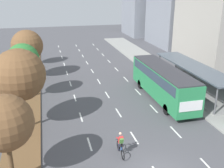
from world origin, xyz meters
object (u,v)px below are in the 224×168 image
(median_tree_nearest, at_px, (5,123))
(median_tree_fourth, at_px, (27,46))
(bus, at_px, (163,80))
(bus_shelter, at_px, (195,75))
(median_tree_second, at_px, (19,75))
(median_tree_third, at_px, (23,60))
(cyclist, at_px, (121,145))
(median_tree_fifth, at_px, (29,41))

(median_tree_nearest, height_order, median_tree_fourth, median_tree_fourth)
(median_tree_nearest, bearing_deg, bus, 34.94)
(median_tree_fourth, bearing_deg, bus_shelter, -26.75)
(bus, height_order, median_tree_nearest, median_tree_nearest)
(bus_shelter, height_order, median_tree_second, median_tree_second)
(median_tree_third, bearing_deg, median_tree_second, -89.00)
(bus_shelter, bearing_deg, median_tree_third, 172.37)
(cyclist, height_order, median_tree_fourth, median_tree_fourth)
(bus, xyz_separation_m, median_tree_second, (-13.44, -3.09, 2.58))
(bus_shelter, xyz_separation_m, cyclist, (-11.18, -9.51, -1.08))
(median_tree_third, bearing_deg, cyclist, -60.76)
(median_tree_fifth, bearing_deg, median_tree_third, -90.16)
(median_tree_nearest, relative_size, median_tree_fourth, 0.90)
(cyclist, bearing_deg, median_tree_fifth, 104.84)
(bus, distance_m, cyclist, 10.97)
(bus_shelter, bearing_deg, cyclist, -139.61)
(bus_shelter, height_order, median_tree_third, median_tree_third)
(bus_shelter, xyz_separation_m, median_tree_second, (-17.72, -4.16, 2.78))
(bus_shelter, relative_size, median_tree_nearest, 2.36)
(bus_shelter, relative_size, bus, 1.15)
(bus_shelter, height_order, median_tree_fourth, median_tree_fourth)
(median_tree_second, xyz_separation_m, median_tree_fourth, (-0.00, 13.09, -0.35))
(bus, distance_m, median_tree_third, 14.15)
(bus_shelter, xyz_separation_m, median_tree_fourth, (-17.72, 8.93, 2.43))
(bus_shelter, relative_size, median_tree_second, 1.98)
(bus, distance_m, median_tree_fourth, 16.90)
(median_tree_nearest, xyz_separation_m, median_tree_third, (0.24, 13.09, 0.17))
(bus_shelter, distance_m, median_tree_second, 18.41)
(cyclist, xyz_separation_m, median_tree_third, (-6.66, 11.89, 3.39))
(median_tree_nearest, relative_size, median_tree_third, 0.96)
(bus, relative_size, median_tree_fourth, 1.85)
(cyclist, bearing_deg, median_tree_second, 140.74)
(bus_shelter, distance_m, bus, 4.42)
(median_tree_second, height_order, median_tree_fourth, median_tree_second)
(median_tree_third, bearing_deg, median_tree_fourth, 89.00)
(bus_shelter, distance_m, median_tree_third, 18.14)
(cyclist, height_order, median_tree_fifth, median_tree_fifth)
(median_tree_second, xyz_separation_m, median_tree_third, (-0.11, 6.54, -0.46))
(cyclist, distance_m, median_tree_third, 14.05)
(bus_shelter, distance_m, median_tree_fourth, 19.99)
(median_tree_fifth, bearing_deg, cyclist, -75.16)
(median_tree_third, height_order, median_tree_fourth, median_tree_fourth)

